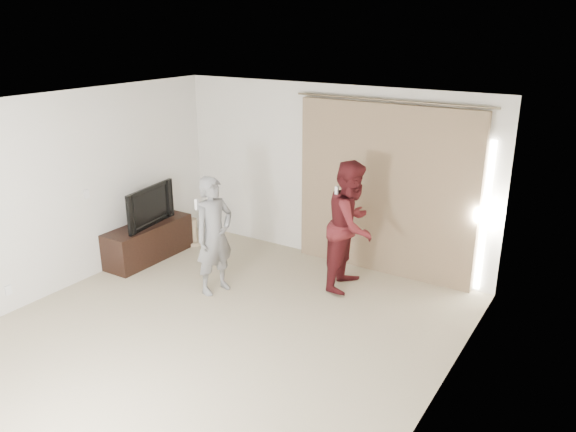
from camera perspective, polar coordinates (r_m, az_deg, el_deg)
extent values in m
plane|color=tan|center=(6.65, -7.50, -11.95)|extent=(5.50, 5.50, 0.00)
cube|color=silver|center=(8.27, 4.25, 4.27)|extent=(5.00, 0.04, 2.60)
cube|color=silver|center=(7.86, -22.19, 2.08)|extent=(0.04, 5.50, 2.60)
cube|color=white|center=(8.10, -19.79, 2.12)|extent=(0.02, 0.08, 0.12)
cube|color=white|center=(7.74, -26.53, -6.76)|extent=(0.02, 0.08, 0.12)
cube|color=silver|center=(5.76, -8.62, 10.80)|extent=(5.00, 5.50, 0.01)
cube|color=#9B7E5F|center=(7.87, 9.78, 2.51)|extent=(2.60, 0.10, 2.40)
cylinder|color=#6A5E48|center=(7.62, 10.31, 11.48)|extent=(2.80, 0.03, 0.03)
cube|color=silver|center=(7.58, 19.35, -0.17)|extent=(0.08, 0.04, 2.00)
cube|color=black|center=(8.75, -14.00, -2.50)|extent=(0.49, 1.43, 0.55)
imported|color=black|center=(8.56, -14.31, 1.06)|extent=(0.27, 1.04, 0.59)
cylinder|color=tan|center=(9.26, -9.67, -2.63)|extent=(0.32, 0.32, 0.05)
cylinder|color=tan|center=(9.18, -9.74, -1.40)|extent=(0.18, 0.18, 0.37)
imported|color=slate|center=(7.35, -7.51, -1.98)|extent=(0.50, 0.64, 1.58)
cube|color=white|center=(7.25, -9.25, 1.16)|extent=(0.04, 0.04, 0.14)
cube|color=white|center=(7.44, -8.11, 0.84)|extent=(0.05, 0.05, 0.09)
imported|color=#4F1519|center=(7.44, 6.45, -0.96)|extent=(0.73, 0.90, 1.75)
cube|color=white|center=(7.29, 4.97, 2.51)|extent=(0.04, 0.04, 0.14)
cube|color=white|center=(7.51, 5.72, 2.06)|extent=(0.05, 0.05, 0.09)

